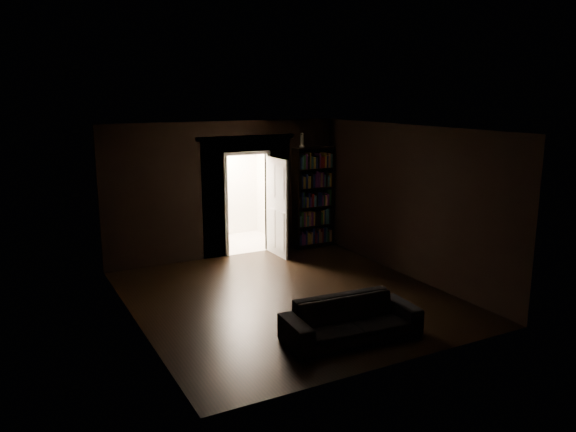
# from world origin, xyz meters

# --- Properties ---
(ground) EXTENTS (5.50, 5.50, 0.00)m
(ground) POSITION_xyz_m (0.00, 0.00, 0.00)
(ground) COLOR black
(ground) RESTS_ON ground
(room_walls) EXTENTS (5.02, 5.61, 2.84)m
(room_walls) POSITION_xyz_m (-0.01, 1.07, 1.68)
(room_walls) COLOR black
(room_walls) RESTS_ON ground
(kitchen_alcove) EXTENTS (2.20, 1.80, 2.60)m
(kitchen_alcove) POSITION_xyz_m (0.50, 3.87, 1.21)
(kitchen_alcove) COLOR beige
(kitchen_alcove) RESTS_ON ground
(sofa) EXTENTS (1.97, 0.96, 0.74)m
(sofa) POSITION_xyz_m (0.02, -1.84, 0.37)
(sofa) COLOR black
(sofa) RESTS_ON ground
(bookshelf) EXTENTS (0.95, 0.53, 2.20)m
(bookshelf) POSITION_xyz_m (2.00, 2.59, 1.10)
(bookshelf) COLOR black
(bookshelf) RESTS_ON ground
(refrigerator) EXTENTS (0.76, 0.70, 1.65)m
(refrigerator) POSITION_xyz_m (-0.10, 4.03, 0.82)
(refrigerator) COLOR silver
(refrigerator) RESTS_ON ground
(door) EXTENTS (0.06, 0.85, 2.05)m
(door) POSITION_xyz_m (0.98, 2.31, 1.02)
(door) COLOR white
(door) RESTS_ON ground
(figurine) EXTENTS (0.13, 0.13, 0.32)m
(figurine) POSITION_xyz_m (1.75, 2.64, 2.36)
(figurine) COLOR silver
(figurine) RESTS_ON bookshelf
(bottles) EXTENTS (0.58, 0.19, 0.24)m
(bottles) POSITION_xyz_m (-0.07, 3.97, 1.77)
(bottles) COLOR black
(bottles) RESTS_ON refrigerator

